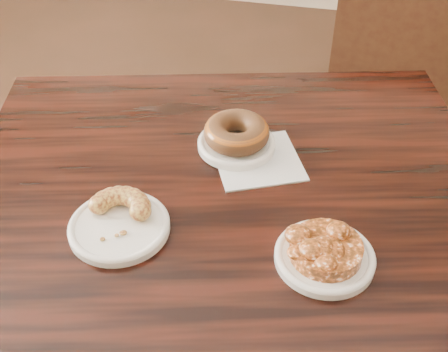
% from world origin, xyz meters
% --- Properties ---
extents(cafe_table, '(1.12, 1.12, 0.75)m').
position_xyz_m(cafe_table, '(0.27, -0.07, 0.38)').
color(cafe_table, black).
rests_on(cafe_table, floor).
extents(chair_far, '(0.52, 0.52, 0.90)m').
position_xyz_m(chair_far, '(0.62, 0.85, 0.45)').
color(chair_far, black).
rests_on(chair_far, floor).
extents(napkin, '(0.20, 0.20, 0.00)m').
position_xyz_m(napkin, '(0.28, 0.08, 0.75)').
color(napkin, white).
rests_on(napkin, cafe_table).
extents(plate_donut, '(0.14, 0.14, 0.01)m').
position_xyz_m(plate_donut, '(0.24, 0.11, 0.76)').
color(plate_donut, white).
rests_on(plate_donut, napkin).
extents(plate_cruller, '(0.16, 0.16, 0.01)m').
position_xyz_m(plate_cruller, '(0.10, -0.14, 0.76)').
color(plate_cruller, white).
rests_on(plate_cruller, cafe_table).
extents(plate_fritter, '(0.15, 0.15, 0.01)m').
position_xyz_m(plate_fritter, '(0.42, -0.13, 0.76)').
color(plate_fritter, white).
rests_on(plate_fritter, cafe_table).
extents(glazed_donut, '(0.12, 0.12, 0.04)m').
position_xyz_m(glazed_donut, '(0.24, 0.11, 0.79)').
color(glazed_donut, '#934115').
rests_on(glazed_donut, plate_donut).
extents(apple_fritter, '(0.14, 0.14, 0.04)m').
position_xyz_m(apple_fritter, '(0.42, -0.13, 0.78)').
color(apple_fritter, '#411E07').
rests_on(apple_fritter, plate_fritter).
extents(cruller_fragment, '(0.12, 0.12, 0.03)m').
position_xyz_m(cruller_fragment, '(0.10, -0.14, 0.78)').
color(cruller_fragment, brown).
rests_on(cruller_fragment, plate_cruller).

